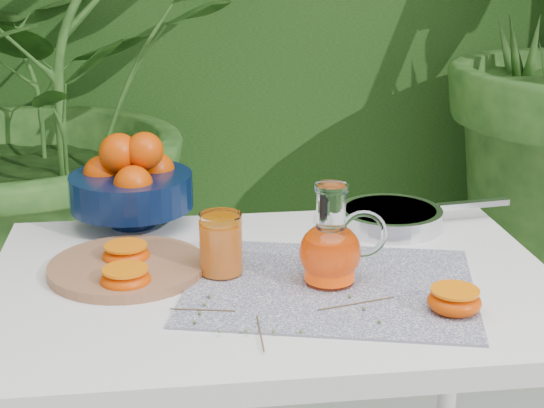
{
  "coord_description": "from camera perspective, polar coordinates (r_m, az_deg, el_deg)",
  "views": [
    {
      "loc": [
        -0.22,
        -1.43,
        1.34
      ],
      "look_at": [
        -0.05,
        -0.07,
        0.88
      ],
      "focal_mm": 55.0,
      "sensor_mm": 36.0,
      "label": 1
    }
  ],
  "objects": [
    {
      "name": "fruit_bowl",
      "position": [
        1.73,
        -9.63,
        1.44
      ],
      "size": [
        0.28,
        0.28,
        0.2
      ],
      "color": "black",
      "rests_on": "white_table"
    },
    {
      "name": "white_table",
      "position": [
        1.51,
        0.1,
        -7.88
      ],
      "size": [
        1.0,
        0.7,
        0.75
      ],
      "color": "white",
      "rests_on": "ground"
    },
    {
      "name": "saute_pan",
      "position": [
        1.73,
        8.19,
        -0.88
      ],
      "size": [
        0.39,
        0.24,
        0.04
      ],
      "color": "silver",
      "rests_on": "white_table"
    },
    {
      "name": "orange_halves",
      "position": [
        1.42,
        -2.99,
        -5.04
      ],
      "size": [
        0.63,
        0.36,
        0.04
      ],
      "color": "#D44002",
      "rests_on": "white_table"
    },
    {
      "name": "placemat",
      "position": [
        1.44,
        4.01,
        -5.62
      ],
      "size": [
        0.57,
        0.49,
        0.0
      ],
      "primitive_type": "cube",
      "rotation": [
        0.0,
        0.0,
        -0.25
      ],
      "color": "#0C1443",
      "rests_on": "white_table"
    },
    {
      "name": "potted_plant_left",
      "position": [
        2.64,
        -17.02,
        7.58
      ],
      "size": [
        2.48,
        2.48,
        1.75
      ],
      "primitive_type": "imported",
      "rotation": [
        0.0,
        0.0,
        0.76
      ],
      "color": "#234F1B",
      "rests_on": "ground"
    },
    {
      "name": "thyme_sprigs",
      "position": [
        1.33,
        0.37,
        -7.53
      ],
      "size": [
        0.37,
        0.22,
        0.01
      ],
      "color": "brown",
      "rests_on": "white_table"
    },
    {
      "name": "juice_pitcher",
      "position": [
        1.43,
        4.08,
        -3.11
      ],
      "size": [
        0.16,
        0.12,
        0.18
      ],
      "color": "white",
      "rests_on": "white_table"
    },
    {
      "name": "cutting_board",
      "position": [
        1.52,
        -9.87,
        -4.29
      ],
      "size": [
        0.37,
        0.37,
        0.02
      ],
      "primitive_type": "cylinder",
      "rotation": [
        0.0,
        0.0,
        -0.38
      ],
      "color": "#976A44",
      "rests_on": "white_table"
    },
    {
      "name": "juice_tumbler",
      "position": [
        1.46,
        -3.51,
        -2.85
      ],
      "size": [
        0.09,
        0.09,
        0.11
      ],
      "color": "white",
      "rests_on": "white_table"
    }
  ]
}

